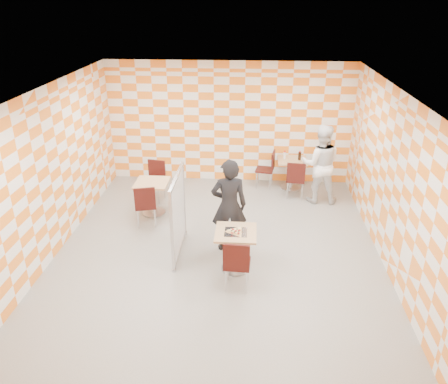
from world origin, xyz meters
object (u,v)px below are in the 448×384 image
at_px(empty_table, 152,192).
at_px(sport_bottle, 285,155).
at_px(soda_bottle, 300,156).
at_px(chair_second_front, 296,177).
at_px(chair_second_side, 269,166).
at_px(second_table, 292,169).
at_px(man_dark, 229,206).
at_px(chair_empty_far, 155,177).
at_px(partition, 178,214).
at_px(chair_empty_near, 145,203).
at_px(main_table, 236,244).
at_px(man_white, 320,164).
at_px(chair_main_front, 237,262).

distance_m(empty_table, sport_bottle, 3.36).
height_order(sport_bottle, soda_bottle, soda_bottle).
height_order(chair_second_front, chair_second_side, same).
bearing_deg(second_table, man_dark, -115.26).
relative_size(chair_second_front, chair_empty_far, 1.00).
relative_size(chair_second_front, partition, 0.60).
bearing_deg(soda_bottle, chair_second_front, -101.06).
bearing_deg(soda_bottle, chair_empty_near, -146.46).
distance_m(main_table, chair_second_front, 3.23).
height_order(chair_empty_near, sport_bottle, sport_bottle).
distance_m(chair_second_side, man_white, 1.39).
xyz_separation_m(empty_table, man_dark, (1.74, -1.32, 0.39)).
relative_size(chair_empty_far, soda_bottle, 4.02).
xyz_separation_m(second_table, chair_empty_near, (-3.12, -2.18, 0.04)).
bearing_deg(chair_main_front, main_table, 94.11).
height_order(partition, man_white, man_white).
xyz_separation_m(main_table, second_table, (1.21, 3.58, 0.00)).
height_order(chair_main_front, chair_empty_far, same).
xyz_separation_m(second_table, man_white, (0.57, -0.67, 0.40)).
distance_m(chair_main_front, chair_second_side, 4.25).
bearing_deg(chair_empty_far, sport_bottle, 16.39).
distance_m(main_table, second_table, 3.77).
bearing_deg(partition, soda_bottle, 51.58).
height_order(chair_empty_far, partition, partition).
bearing_deg(man_white, man_dark, 51.53).
relative_size(chair_main_front, soda_bottle, 4.02).
xyz_separation_m(chair_main_front, chair_empty_far, (-2.03, 3.36, 0.00)).
relative_size(chair_second_front, chair_second_side, 1.00).
relative_size(main_table, man_white, 0.41).
height_order(main_table, chair_second_front, chair_second_front).
bearing_deg(man_white, second_table, -47.29).
bearing_deg(chair_empty_near, chair_empty_far, 93.49).
relative_size(man_dark, man_white, 0.99).
relative_size(second_table, man_white, 0.41).
relative_size(second_table, empty_table, 1.00).
distance_m(chair_empty_far, sport_bottle, 3.15).
height_order(partition, man_dark, man_dark).
bearing_deg(chair_second_front, chair_main_front, -108.81).
bearing_deg(chair_main_front, soda_bottle, 72.26).
xyz_separation_m(chair_main_front, man_white, (1.74, 3.50, 0.37)).
relative_size(chair_main_front, man_white, 0.51).
relative_size(second_table, sport_bottle, 3.75).
xyz_separation_m(empty_table, chair_second_front, (3.15, 0.97, 0.04)).
bearing_deg(chair_empty_far, soda_bottle, 13.63).
xyz_separation_m(empty_table, soda_bottle, (3.27, 1.57, 0.34)).
xyz_separation_m(empty_table, chair_main_front, (1.94, -2.60, 0.04)).
height_order(chair_second_front, sport_bottle, sport_bottle).
distance_m(chair_empty_near, man_white, 4.00).
bearing_deg(empty_table, second_table, 26.94).
xyz_separation_m(sport_bottle, soda_bottle, (0.35, -0.07, 0.01)).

